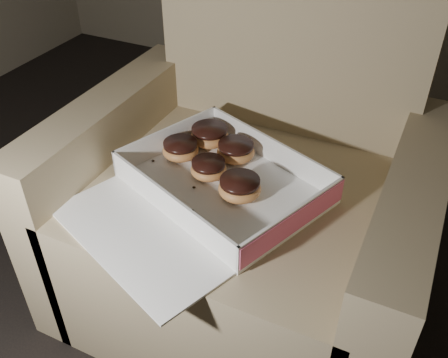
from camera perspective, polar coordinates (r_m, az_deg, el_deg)
name	(u,v)px	position (r m, az deg, el deg)	size (l,w,h in m)	color
armchair	(248,208)	(1.21, 2.76, -3.31)	(0.81, 0.69, 0.85)	#968960
bakery_box	(210,193)	(1.05, -1.58, -1.65)	(0.54, 0.58, 0.07)	white
donut_a	(240,187)	(1.03, 1.80, -0.97)	(0.09, 0.09, 0.05)	#BF7B43
donut_b	(236,151)	(1.15, 1.35, 3.24)	(0.09, 0.09, 0.04)	#BF7B43
donut_c	(208,168)	(1.09, -1.79, 1.22)	(0.08, 0.08, 0.04)	#BF7B43
donut_d	(210,135)	(1.20, -1.66, 5.01)	(0.09, 0.09, 0.05)	#BF7B43
donut_e	(181,149)	(1.16, -4.99, 3.41)	(0.08, 0.08, 0.04)	#BF7B43
crumb_a	(194,187)	(1.07, -3.46, -0.95)	(0.01, 0.01, 0.00)	black
crumb_b	(153,161)	(1.16, -8.11, 2.08)	(0.01, 0.01, 0.00)	black
crumb_c	(192,211)	(1.01, -3.67, -3.62)	(0.01, 0.01, 0.00)	black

